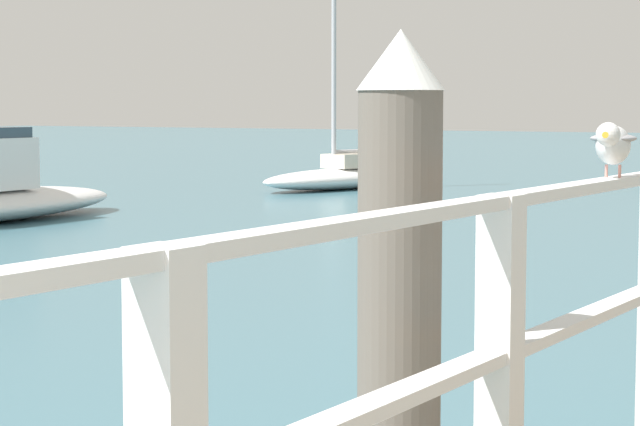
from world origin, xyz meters
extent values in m
cube|color=white|center=(-1.05, 4.11, 0.92)|extent=(0.12, 0.12, 1.12)
cylinder|color=#6B6056|center=(-1.43, 4.15, 0.90)|extent=(0.28, 0.28, 1.80)
cone|color=white|center=(-1.43, 4.15, 1.90)|extent=(0.29, 0.29, 0.20)
ellipsoid|color=white|center=(-1.05, 5.16, 1.60)|extent=(0.19, 0.30, 0.15)
sphere|color=white|center=(-1.01, 4.99, 1.65)|extent=(0.09, 0.09, 0.09)
cone|color=gold|center=(-1.00, 4.93, 1.65)|extent=(0.03, 0.05, 0.02)
cone|color=#939399|center=(-1.09, 5.33, 1.61)|extent=(0.09, 0.09, 0.07)
ellipsoid|color=#939399|center=(-1.05, 5.16, 1.63)|extent=(0.22, 0.26, 0.04)
cylinder|color=tan|center=(-1.03, 5.18, 1.50)|extent=(0.01, 0.01, 0.05)
cylinder|color=tan|center=(-1.08, 5.17, 1.50)|extent=(0.01, 0.01, 0.05)
ellipsoid|color=white|center=(-12.85, 22.82, 0.22)|extent=(2.16, 4.55, 0.44)
cylinder|color=#B2B2B7|center=(-12.89, 22.60, 2.90)|extent=(0.10, 0.10, 4.91)
cylinder|color=#B2B2B7|center=(-12.73, 23.35, 0.79)|extent=(0.41, 1.52, 0.08)
cube|color=beige|center=(-12.73, 23.33, 0.59)|extent=(1.03, 1.69, 0.30)
camera|label=1|loc=(0.48, 0.57, 1.75)|focal=69.05mm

